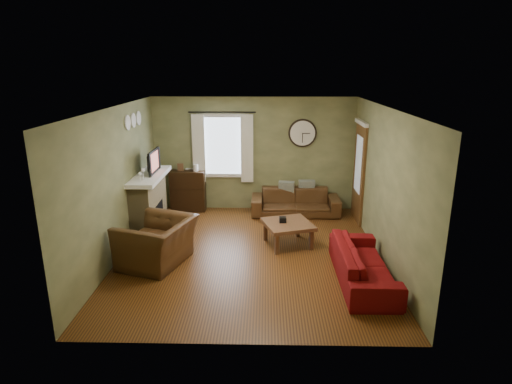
{
  "coord_description": "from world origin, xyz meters",
  "views": [
    {
      "loc": [
        0.27,
        -7.06,
        3.27
      ],
      "look_at": [
        0.1,
        0.4,
        1.05
      ],
      "focal_mm": 30.0,
      "sensor_mm": 36.0,
      "label": 1
    }
  ],
  "objects_px": {
    "armchair": "(157,242)",
    "coffee_table": "(288,234)",
    "sofa_red": "(363,264)",
    "sofa_brown": "(295,202)",
    "bookshelf": "(188,191)"
  },
  "relations": [
    {
      "from": "sofa_brown",
      "to": "sofa_red",
      "type": "distance_m",
      "value": 3.25
    },
    {
      "from": "sofa_red",
      "to": "coffee_table",
      "type": "xyz_separation_m",
      "value": [
        -1.11,
        1.38,
        -0.07
      ]
    },
    {
      "from": "coffee_table",
      "to": "armchair",
      "type": "bearing_deg",
      "value": -159.67
    },
    {
      "from": "armchair",
      "to": "coffee_table",
      "type": "xyz_separation_m",
      "value": [
        2.26,
        0.84,
        -0.16
      ]
    },
    {
      "from": "armchair",
      "to": "sofa_brown",
      "type": "bearing_deg",
      "value": 153.86
    },
    {
      "from": "armchair",
      "to": "coffee_table",
      "type": "distance_m",
      "value": 2.41
    },
    {
      "from": "sofa_red",
      "to": "sofa_brown",
      "type": "bearing_deg",
      "value": 15.23
    },
    {
      "from": "sofa_red",
      "to": "armchair",
      "type": "bearing_deg",
      "value": 80.86
    },
    {
      "from": "armchair",
      "to": "sofa_red",
      "type": "bearing_deg",
      "value": 98.82
    },
    {
      "from": "bookshelf",
      "to": "coffee_table",
      "type": "bearing_deg",
      "value": -41.66
    },
    {
      "from": "sofa_red",
      "to": "coffee_table",
      "type": "height_order",
      "value": "sofa_red"
    },
    {
      "from": "bookshelf",
      "to": "sofa_brown",
      "type": "bearing_deg",
      "value": -5.04
    },
    {
      "from": "bookshelf",
      "to": "armchair",
      "type": "height_order",
      "value": "bookshelf"
    },
    {
      "from": "bookshelf",
      "to": "coffee_table",
      "type": "distance_m",
      "value": 2.98
    },
    {
      "from": "armchair",
      "to": "coffee_table",
      "type": "bearing_deg",
      "value": 128.28
    }
  ]
}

